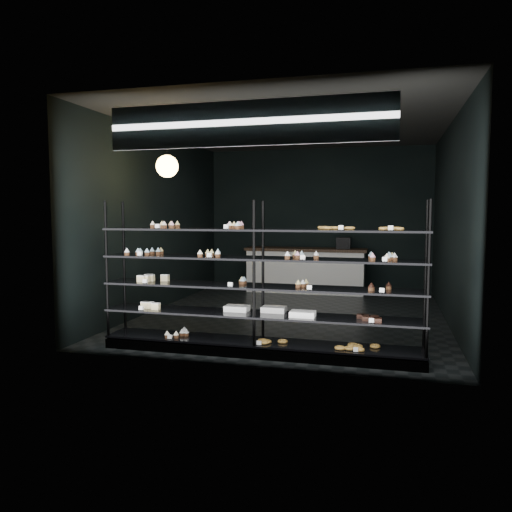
% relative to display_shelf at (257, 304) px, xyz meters
% --- Properties ---
extents(room, '(5.01, 6.01, 3.20)m').
position_rel_display_shelf_xyz_m(room, '(-0.01, 2.45, 0.97)').
color(room, black).
rests_on(room, ground).
extents(display_shelf, '(4.00, 0.50, 1.91)m').
position_rel_display_shelf_xyz_m(display_shelf, '(0.00, 0.00, 0.00)').
color(display_shelf, black).
rests_on(display_shelf, room).
extents(signage, '(3.30, 0.05, 0.50)m').
position_rel_display_shelf_xyz_m(signage, '(-0.01, -0.48, 2.12)').
color(signage, '#0E1646').
rests_on(signage, room).
extents(pendant_lamp, '(0.33, 0.33, 0.89)m').
position_rel_display_shelf_xyz_m(pendant_lamp, '(-1.66, 1.02, 1.82)').
color(pendant_lamp, black).
rests_on(pendant_lamp, room).
extents(service_counter, '(2.65, 0.65, 1.23)m').
position_rel_display_shelf_xyz_m(service_counter, '(-0.18, 4.95, -0.13)').
color(service_counter, silver).
rests_on(service_counter, room).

